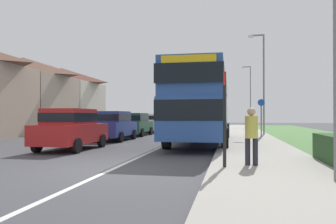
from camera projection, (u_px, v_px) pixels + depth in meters
ground_plane at (109, 171)px, 8.72m from camera, size 120.00×120.00×0.00m
lane_marking_centre at (167, 144)px, 16.58m from camera, size 0.14×60.00×0.01m
pavement_near_side at (256, 149)px, 13.82m from camera, size 3.20×68.00×0.12m
double_decker_bus at (201, 102)px, 17.02m from camera, size 2.80×10.67×3.70m
parked_car_red at (71, 128)px, 14.00m from camera, size 1.89×4.03×1.74m
parked_car_blue at (113, 125)px, 19.13m from camera, size 1.91×3.96×1.70m
parked_car_dark_green at (134, 123)px, 23.77m from camera, size 1.94×4.09×1.63m
parked_car_white at (152, 122)px, 28.85m from camera, size 1.94×4.59×1.60m
pedestrian_at_stop at (251, 133)px, 8.91m from camera, size 0.34×0.34×1.67m
bus_stop_sign at (224, 112)px, 8.61m from camera, size 0.09×0.52×2.60m
cycle_route_sign at (261, 116)px, 21.45m from camera, size 0.44×0.08×2.52m
street_lamp_near at (330, 1)px, 6.81m from camera, size 1.14×0.20×6.57m
street_lamp_mid at (262, 77)px, 23.48m from camera, size 1.14×0.20×7.23m
street_lamp_far at (250, 92)px, 41.60m from camera, size 1.14×0.20×7.65m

